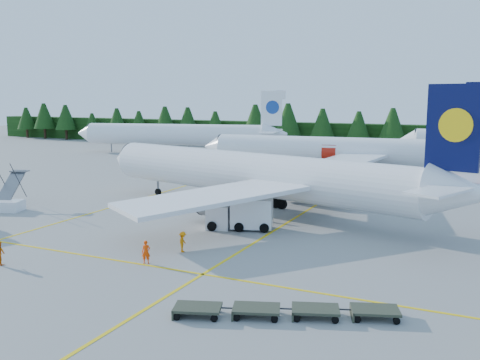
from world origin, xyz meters
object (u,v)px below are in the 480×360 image
at_px(airstairs, 3,202).
at_px(service_truck, 240,214).
at_px(airliner_red, 326,151).
at_px(airliner_navy, 244,174).

xyz_separation_m(airstairs, service_truck, (26.38, 3.44, 0.60)).
height_order(airliner_red, service_truck, airliner_red).
bearing_deg(airliner_red, airstairs, -126.37).
distance_m(airliner_navy, airstairs, 25.97).
distance_m(airliner_red, service_truck, 36.38).
relative_size(airliner_navy, service_truck, 6.91).
xyz_separation_m(airliner_red, service_truck, (2.43, -36.23, -2.29)).
height_order(airliner_navy, service_truck, airliner_navy).
height_order(airliner_navy, airstairs, airliner_navy).
bearing_deg(airliner_navy, service_truck, -53.79).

